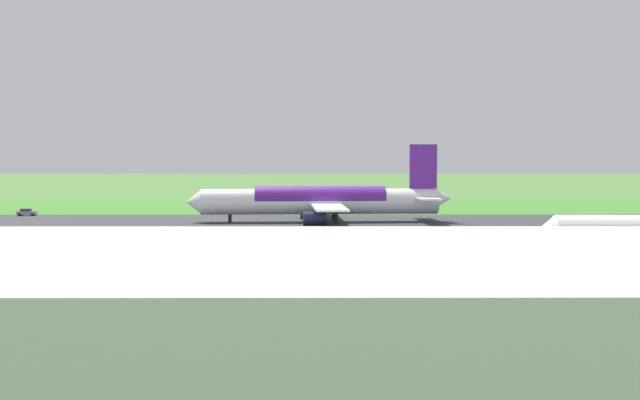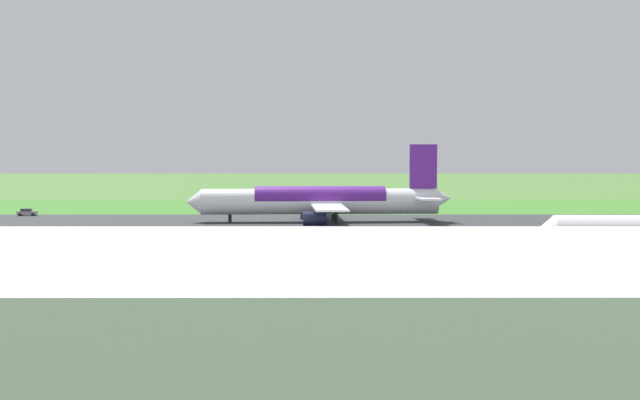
% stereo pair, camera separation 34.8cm
% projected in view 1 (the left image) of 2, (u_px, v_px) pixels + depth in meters
% --- Properties ---
extents(ground_plane, '(800.00, 800.00, 0.00)m').
position_uv_depth(ground_plane, '(352.00, 222.00, 164.44)').
color(ground_plane, '#477233').
extents(runway_asphalt, '(600.00, 39.28, 0.06)m').
position_uv_depth(runway_asphalt, '(352.00, 222.00, 164.44)').
color(runway_asphalt, '#2D3033').
rests_on(runway_asphalt, ground).
extents(apron_concrete, '(440.00, 110.00, 0.05)m').
position_uv_depth(apron_concrete, '(376.00, 267.00, 98.80)').
color(apron_concrete, gray).
rests_on(apron_concrete, ground).
extents(grass_verge_foreground, '(600.00, 80.00, 0.04)m').
position_uv_depth(grass_verge_foreground, '(346.00, 209.00, 201.31)').
color(grass_verge_foreground, '#3C782B').
rests_on(grass_verge_foreground, ground).
extents(airliner_main, '(54.13, 44.27, 15.88)m').
position_uv_depth(airliner_main, '(322.00, 201.00, 164.19)').
color(airliner_main, white).
rests_on(airliner_main, ground).
extents(service_truck_baggage, '(6.16, 3.50, 2.65)m').
position_uv_depth(service_truck_baggage, '(593.00, 227.00, 138.45)').
color(service_truck_baggage, gold).
rests_on(service_truck_baggage, ground).
extents(service_car_followme, '(4.34, 2.21, 1.62)m').
position_uv_depth(service_car_followme, '(27.00, 212.00, 180.65)').
color(service_car_followme, gray).
rests_on(service_car_followme, ground).
extents(no_stopping_sign, '(0.60, 0.10, 2.50)m').
position_uv_depth(no_stopping_sign, '(377.00, 204.00, 197.85)').
color(no_stopping_sign, slate).
rests_on(no_stopping_sign, ground).
extents(traffic_cone_orange, '(0.40, 0.40, 0.55)m').
position_uv_depth(traffic_cone_orange, '(349.00, 209.00, 200.44)').
color(traffic_cone_orange, orange).
rests_on(traffic_cone_orange, ground).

